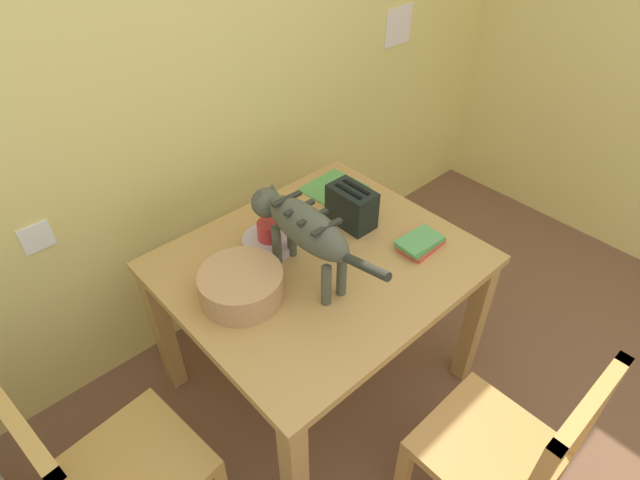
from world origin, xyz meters
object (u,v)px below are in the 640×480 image
at_px(wicker_basket, 241,285).
at_px(wooden_chair_far, 500,454).
at_px(cat, 302,226).
at_px(dining_table, 320,277).
at_px(book_stack, 421,243).
at_px(magazine, 334,188).
at_px(wooden_chair_near, 121,475).
at_px(coffee_mug, 269,230).
at_px(toaster, 352,206).
at_px(saucer_bowl, 269,242).

height_order(wicker_basket, wooden_chair_far, wooden_chair_far).
bearing_deg(wooden_chair_far, cat, 96.39).
relative_size(dining_table, wooden_chair_far, 1.21).
bearing_deg(book_stack, magazine, 86.37).
height_order(wicker_basket, wooden_chair_near, wooden_chair_near).
distance_m(cat, book_stack, 0.53).
distance_m(coffee_mug, wooden_chair_far, 1.14).
relative_size(book_stack, toaster, 1.00).
xyz_separation_m(coffee_mug, book_stack, (0.43, -0.42, -0.05)).
bearing_deg(toaster, book_stack, -73.26).
relative_size(saucer_bowl, magazine, 0.86).
bearing_deg(wicker_basket, toaster, 4.33).
distance_m(wooden_chair_near, wooden_chair_far, 1.24).
height_order(magazine, wooden_chair_far, wooden_chair_far).
bearing_deg(cat, book_stack, -23.13).
bearing_deg(coffee_mug, wooden_chair_far, -84.89).
bearing_deg(magazine, saucer_bowl, -169.01).
height_order(wicker_basket, toaster, toaster).
distance_m(coffee_mug, wicker_basket, 0.30).
relative_size(cat, saucer_bowl, 3.17).
height_order(dining_table, book_stack, book_stack).
relative_size(cat, wicker_basket, 2.28).
relative_size(magazine, wooden_chair_near, 0.27).
height_order(coffee_mug, wicker_basket, coffee_mug).
xyz_separation_m(magazine, wicker_basket, (-0.72, -0.28, 0.05)).
bearing_deg(magazine, cat, -148.61).
height_order(saucer_bowl, toaster, toaster).
distance_m(magazine, book_stack, 0.54).
height_order(dining_table, toaster, toaster).
distance_m(saucer_bowl, wicker_basket, 0.30).
distance_m(cat, wooden_chair_near, 1.00).
height_order(cat, wooden_chair_near, cat).
height_order(dining_table, coffee_mug, coffee_mug).
distance_m(saucer_bowl, wooden_chair_far, 1.12).
height_order(book_stack, wooden_chair_far, wooden_chair_far).
distance_m(saucer_bowl, coffee_mug, 0.06).
height_order(cat, toaster, cat).
bearing_deg(saucer_bowl, toaster, -18.49).
bearing_deg(coffee_mug, book_stack, -43.84).
height_order(coffee_mug, magazine, coffee_mug).
distance_m(toaster, wooden_chair_near, 1.28).
height_order(cat, saucer_bowl, cat).
bearing_deg(book_stack, wicker_basket, 159.54).
height_order(dining_table, wicker_basket, wicker_basket).
bearing_deg(magazine, wicker_basket, -162.06).
xyz_separation_m(book_stack, wicker_basket, (-0.69, 0.26, 0.03)).
bearing_deg(magazine, book_stack, -97.14).
height_order(magazine, wicker_basket, wicker_basket).
xyz_separation_m(magazine, wooden_chair_near, (-1.33, -0.42, -0.29)).
xyz_separation_m(coffee_mug, wooden_chair_far, (0.10, -1.08, -0.37)).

